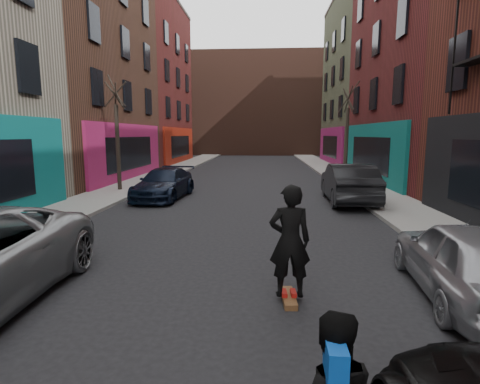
# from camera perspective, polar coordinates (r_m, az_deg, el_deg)

# --- Properties ---
(sidewalk_left) EXTENTS (2.50, 84.00, 0.13)m
(sidewalk_left) POSITION_cam_1_polar(r_m,az_deg,el_deg) (31.16, -9.81, 3.50)
(sidewalk_left) COLOR gray
(sidewalk_left) RESTS_ON ground
(sidewalk_right) EXTENTS (2.50, 84.00, 0.13)m
(sidewalk_right) POSITION_cam_1_polar(r_m,az_deg,el_deg) (30.73, 13.52, 3.32)
(sidewalk_right) COLOR gray
(sidewalk_right) RESTS_ON ground
(building_far) EXTENTS (40.00, 10.00, 14.00)m
(building_far) POSITION_cam_1_polar(r_m,az_deg,el_deg) (56.32, 2.77, 12.99)
(building_far) COLOR #47281E
(building_far) RESTS_ON ground
(tree_left_far) EXTENTS (2.00, 2.00, 6.50)m
(tree_left_far) POSITION_cam_1_polar(r_m,az_deg,el_deg) (19.56, -18.27, 9.86)
(tree_left_far) COLOR black
(tree_left_far) RESTS_ON sidewalk_left
(tree_right_far) EXTENTS (2.00, 2.00, 6.80)m
(tree_right_far) POSITION_cam_1_polar(r_m,az_deg,el_deg) (24.71, 16.04, 9.99)
(tree_right_far) COLOR black
(tree_right_far) RESTS_ON sidewalk_right
(parked_left_end) EXTENTS (2.21, 4.76, 1.35)m
(parked_left_end) POSITION_cam_1_polar(r_m,az_deg,el_deg) (17.15, -11.49, 1.27)
(parked_left_end) COLOR black
(parked_left_end) RESTS_ON ground
(parked_right_far) EXTENTS (2.05, 4.29, 1.42)m
(parked_right_far) POSITION_cam_1_polar(r_m,az_deg,el_deg) (7.69, 31.44, -8.84)
(parked_right_far) COLOR #9C9EA5
(parked_right_far) RESTS_ON ground
(parked_right_end) EXTENTS (1.92, 5.08, 1.66)m
(parked_right_end) POSITION_cam_1_polar(r_m,az_deg,el_deg) (16.45, 16.19, 1.32)
(parked_right_end) COLOR black
(parked_right_end) RESTS_ON ground
(skateboard) EXTENTS (0.26, 0.81, 0.10)m
(skateboard) POSITION_cam_1_polar(r_m,az_deg,el_deg) (6.81, 7.41, -15.71)
(skateboard) COLOR olive
(skateboard) RESTS_ON ground
(skateboarder) EXTENTS (0.74, 0.51, 1.95)m
(skateboarder) POSITION_cam_1_polar(r_m,az_deg,el_deg) (6.46, 7.60, -7.41)
(skateboarder) COLOR black
(skateboarder) RESTS_ON skateboard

